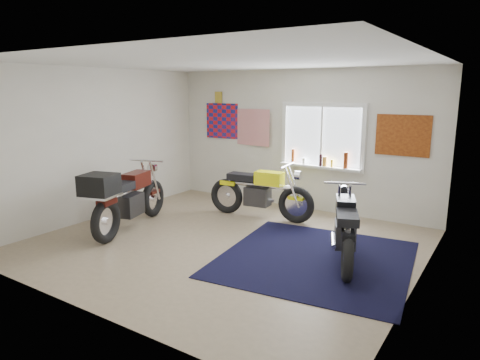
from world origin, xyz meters
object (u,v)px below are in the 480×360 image
Objects in this scene: yellow_triumph at (260,193)px; black_chrome_bike at (345,230)px; maroon_tourer at (125,198)px; navy_rug at (315,259)px.

black_chrome_bike is (2.00, -1.11, -0.02)m from yellow_triumph.
maroon_tourer reaches higher than black_chrome_bike.
black_chrome_bike is (0.34, 0.18, 0.43)m from navy_rug.
maroon_tourer is (-3.45, -0.77, 0.14)m from black_chrome_bike.
maroon_tourer is at bearing -169.27° from navy_rug.
navy_rug is 1.26× the size of yellow_triumph.
yellow_triumph is 0.96× the size of maroon_tourer.
yellow_triumph reaches higher than navy_rug.
maroon_tourer is (-1.46, -1.88, 0.12)m from yellow_triumph.
yellow_triumph is at bearing -53.59° from maroon_tourer.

